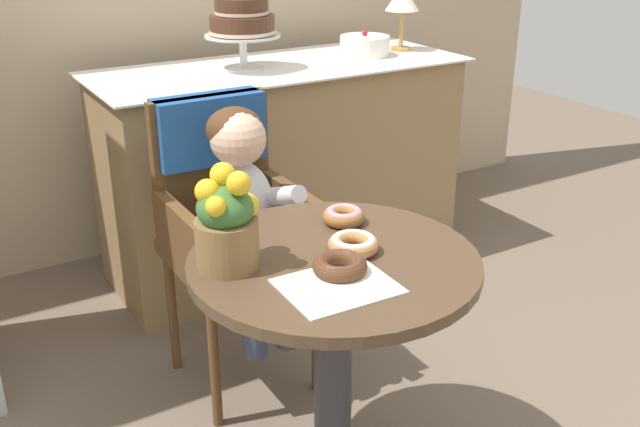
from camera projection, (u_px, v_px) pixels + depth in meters
name	position (u px, v px, depth m)	size (l,w,h in m)	color
cafe_table	(333.00, 331.00, 1.87)	(0.72, 0.72, 0.72)	#4C3826
wicker_chair	(224.00, 197.00, 2.37)	(0.42, 0.45, 0.95)	brown
seated_child	(245.00, 201.00, 2.23)	(0.27, 0.32, 0.73)	silver
paper_napkin	(338.00, 286.00, 1.65)	(0.25, 0.20, 0.00)	white
donut_front	(344.00, 215.00, 1.96)	(0.11, 0.11, 0.04)	#936033
donut_mid	(340.00, 265.00, 1.70)	(0.13, 0.13, 0.04)	#4C2D19
donut_side	(352.00, 243.00, 1.81)	(0.13, 0.13, 0.04)	#AD7542
flower_vase	(227.00, 223.00, 1.70)	(0.15, 0.15, 0.25)	brown
display_counter	(283.00, 168.00, 3.18)	(1.56, 0.62, 0.90)	#93754C
tiered_cake_stand	(242.00, 22.00, 2.85)	(0.30, 0.30, 0.28)	silver
round_layer_cake	(365.00, 46.00, 3.17)	(0.22, 0.22, 0.11)	white
table_lamp	(402.00, 1.00, 3.21)	(0.15, 0.15, 0.28)	#B28C47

